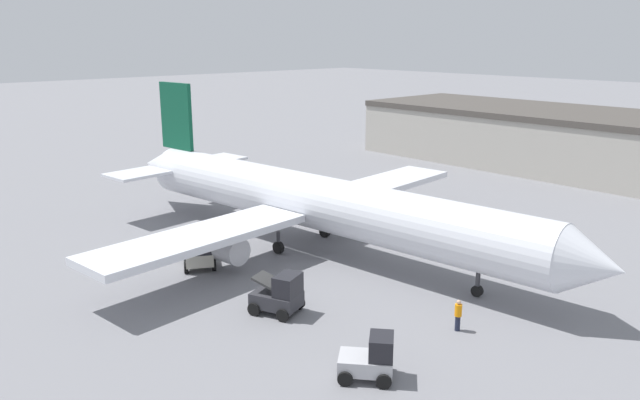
% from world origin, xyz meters
% --- Properties ---
extents(ground_plane, '(400.00, 400.00, 0.00)m').
position_xyz_m(ground_plane, '(0.00, 0.00, 0.00)').
color(ground_plane, slate).
extents(airplane, '(43.31, 35.10, 11.48)m').
position_xyz_m(airplane, '(-0.96, -0.10, 3.60)').
color(airplane, silver).
rests_on(airplane, ground_plane).
extents(ground_crew_worker, '(0.39, 0.39, 1.77)m').
position_xyz_m(ground_crew_worker, '(14.67, -3.37, 0.94)').
color(ground_crew_worker, '#1E2338').
rests_on(ground_crew_worker, ground_plane).
extents(baggage_tug, '(3.46, 3.22, 2.49)m').
position_xyz_m(baggage_tug, '(-2.83, -8.57, 1.13)').
color(baggage_tug, beige).
rests_on(baggage_tug, ground_plane).
extents(belt_loader_truck, '(3.23, 2.97, 2.41)m').
position_xyz_m(belt_loader_truck, '(6.47, -9.03, 1.13)').
color(belt_loader_truck, '#2D2D33').
rests_on(belt_loader_truck, ground_plane).
extents(pushback_tug, '(3.10, 3.04, 2.16)m').
position_xyz_m(pushback_tug, '(14.81, -10.37, 0.98)').
color(pushback_tug, '#B2B2B7').
rests_on(pushback_tug, ground_plane).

